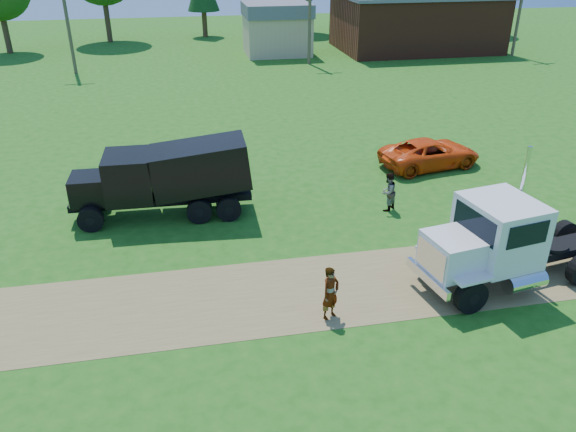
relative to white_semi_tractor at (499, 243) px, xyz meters
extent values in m
plane|color=#1B4E11|center=(-3.99, 0.73, -1.53)|extent=(140.00, 140.00, 0.00)
cube|color=brown|center=(-3.99, 0.73, -1.53)|extent=(120.00, 4.20, 0.01)
cube|color=black|center=(1.12, 0.21, -0.75)|extent=(7.38, 2.13, 0.29)
cylinder|color=black|center=(-1.50, -1.29, -1.00)|extent=(1.12, 0.52, 1.07)
cylinder|color=black|center=(-1.50, -1.29, -1.00)|extent=(0.43, 0.42, 0.38)
cylinder|color=black|center=(-1.85, 0.77, -1.00)|extent=(1.12, 0.52, 1.07)
cylinder|color=black|center=(-1.85, 0.77, -1.00)|extent=(0.43, 0.42, 0.38)
cylinder|color=black|center=(2.49, 1.50, -1.00)|extent=(1.12, 0.52, 1.07)
cylinder|color=black|center=(2.49, 1.50, -1.00)|extent=(0.43, 0.42, 0.38)
cylinder|color=black|center=(3.74, 1.72, -1.00)|extent=(1.12, 0.52, 1.07)
cylinder|color=black|center=(3.74, 1.72, -1.00)|extent=(0.43, 0.42, 0.38)
cube|color=silver|center=(-1.63, -0.25, -0.02)|extent=(2.01, 1.93, 1.17)
cube|color=silver|center=(-2.49, -0.40, -0.07)|extent=(0.32, 1.46, 0.98)
cube|color=silver|center=(-2.54, -0.40, -0.75)|extent=(0.52, 2.24, 0.29)
cube|color=silver|center=(-0.09, 0.01, 0.47)|extent=(2.41, 2.65, 2.05)
cube|color=black|center=(-1.08, -0.16, 0.91)|extent=(0.37, 1.93, 0.83)
cube|color=black|center=(0.11, -1.15, 0.91)|extent=(1.45, 0.28, 0.73)
cube|color=black|center=(-0.28, 1.18, 0.91)|extent=(1.45, 0.28, 0.73)
cube|color=silver|center=(-1.50, -1.29, -0.36)|extent=(1.23, 0.63, 0.10)
cube|color=silver|center=(-1.85, 0.77, -0.36)|extent=(1.23, 0.63, 0.10)
cylinder|color=silver|center=(0.44, -1.04, -0.85)|extent=(1.45, 0.81, 0.59)
cylinder|color=silver|center=(0.93, 0.73, 0.71)|extent=(0.16, 0.16, 4.49)
cylinder|color=black|center=(2.27, 0.41, -0.53)|extent=(1.24, 1.24, 0.12)
cube|color=black|center=(-10.73, 7.30, -0.81)|extent=(7.29, 1.07, 0.27)
cylinder|color=black|center=(-13.48, 6.41, -1.03)|extent=(1.01, 0.34, 1.00)
cylinder|color=black|center=(-13.48, 6.41, -1.03)|extent=(0.36, 0.34, 0.35)
cylinder|color=black|center=(-13.44, 8.32, -1.03)|extent=(1.01, 0.34, 1.00)
cylinder|color=black|center=(-13.44, 8.32, -1.03)|extent=(0.36, 0.34, 0.35)
cylinder|color=black|center=(-9.30, 6.31, -1.03)|extent=(1.01, 0.34, 1.00)
cylinder|color=black|center=(-9.30, 6.31, -1.03)|extent=(0.36, 0.34, 0.35)
cylinder|color=black|center=(-9.26, 8.22, -1.03)|extent=(1.01, 0.34, 1.00)
cylinder|color=black|center=(-9.26, 8.22, -1.03)|extent=(0.36, 0.34, 0.35)
cylinder|color=black|center=(-8.12, 6.29, -1.03)|extent=(1.01, 0.34, 1.00)
cylinder|color=black|center=(-8.12, 6.29, -1.03)|extent=(0.36, 0.34, 0.35)
cylinder|color=black|center=(-8.08, 8.20, -1.03)|extent=(1.01, 0.34, 1.00)
cylinder|color=black|center=(-8.08, 8.20, -1.03)|extent=(0.36, 0.34, 0.35)
cube|color=black|center=(-13.37, 7.36, -0.12)|extent=(1.67, 1.58, 1.09)
cube|color=silver|center=(-14.19, 7.38, -0.17)|extent=(0.10, 1.37, 0.91)
cube|color=black|center=(-11.91, 7.33, 0.28)|extent=(1.87, 2.22, 1.82)
cube|color=black|center=(-12.81, 7.35, 0.69)|extent=(0.09, 1.82, 0.73)
cube|color=black|center=(-9.10, 7.26, 0.51)|extent=(4.04, 2.27, 2.21)
imported|color=#D93F0A|center=(2.29, 10.30, -0.83)|extent=(5.38, 3.19, 1.40)
imported|color=#999999|center=(-5.77, -0.74, -0.67)|extent=(0.75, 0.68, 1.73)
imported|color=#999999|center=(-1.50, 5.99, -0.71)|extent=(1.02, 0.99, 1.65)
cube|color=maroon|center=(14.01, 40.73, 0.97)|extent=(15.00, 10.00, 5.00)
cube|color=tan|center=(0.01, 40.73, 0.27)|extent=(6.00, 5.00, 3.60)
cube|color=#5B5B60|center=(0.01, 40.73, 2.57)|extent=(6.20, 5.40, 1.20)
cylinder|color=#463427|center=(-17.99, 35.73, 2.97)|extent=(0.28, 0.28, 9.00)
cylinder|color=#463427|center=(2.01, 35.73, 2.97)|extent=(0.28, 0.28, 9.00)
cylinder|color=#463427|center=(22.01, 35.73, 2.97)|extent=(0.28, 0.28, 9.00)
cylinder|color=#3A2818|center=(-25.59, 46.46, 0.10)|extent=(0.56, 0.56, 3.27)
cylinder|color=#3A2818|center=(-16.49, 51.18, 0.48)|extent=(0.56, 0.56, 4.02)
cylinder|color=#3A2818|center=(-6.16, 52.71, -0.12)|extent=(0.56, 0.56, 2.82)
cylinder|color=#3A2818|center=(4.59, 53.38, 0.11)|extent=(0.56, 0.56, 3.29)
cylinder|color=#3A2818|center=(13.16, 52.02, 0.22)|extent=(0.56, 0.56, 3.50)
cylinder|color=#3A2818|center=(24.64, 49.29, 0.15)|extent=(0.56, 0.56, 3.37)
camera|label=1|loc=(-9.69, -14.09, 8.87)|focal=35.00mm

